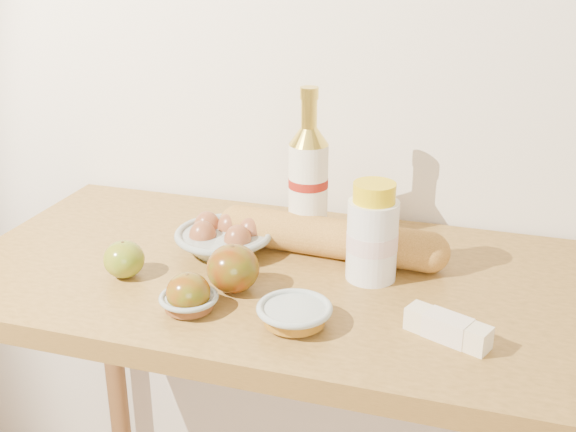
% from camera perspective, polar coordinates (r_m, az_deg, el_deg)
% --- Properties ---
extents(back_wall, '(3.50, 0.02, 2.60)m').
position_cam_1_polar(back_wall, '(1.48, 4.34, 15.29)').
color(back_wall, silver).
rests_on(back_wall, ground).
extents(table, '(1.20, 0.60, 0.90)m').
position_cam_1_polar(table, '(1.34, 0.39, -9.19)').
color(table, '#A37834').
rests_on(table, ground).
extents(bourbon_bottle, '(0.08, 0.08, 0.31)m').
position_cam_1_polar(bourbon_bottle, '(1.35, 1.61, 2.58)').
color(bourbon_bottle, '#EBE4C7').
rests_on(bourbon_bottle, table).
extents(cream_bottle, '(0.11, 0.11, 0.17)m').
position_cam_1_polar(cream_bottle, '(1.24, 6.68, -1.50)').
color(cream_bottle, silver).
rests_on(cream_bottle, table).
extents(egg_bowl, '(0.19, 0.19, 0.06)m').
position_cam_1_polar(egg_bowl, '(1.36, -5.04, -1.72)').
color(egg_bowl, gray).
rests_on(egg_bowl, table).
extents(baguette, '(0.45, 0.10, 0.07)m').
position_cam_1_polar(baguette, '(1.33, 3.29, -1.71)').
color(baguette, gold).
rests_on(baguette, table).
extents(apple_yellowgreen, '(0.09, 0.09, 0.07)m').
position_cam_1_polar(apple_yellowgreen, '(1.29, -12.83, -3.35)').
color(apple_yellowgreen, olive).
rests_on(apple_yellowgreen, table).
extents(apple_redgreen_front, '(0.09, 0.09, 0.07)m').
position_cam_1_polar(apple_redgreen_front, '(1.16, -7.88, -6.04)').
color(apple_redgreen_front, maroon).
rests_on(apple_redgreen_front, table).
extents(apple_redgreen_right, '(0.09, 0.09, 0.08)m').
position_cam_1_polar(apple_redgreen_right, '(1.21, -4.36, -4.15)').
color(apple_redgreen_right, maroon).
rests_on(apple_redgreen_right, table).
extents(sugar_bowl, '(0.12, 0.12, 0.03)m').
position_cam_1_polar(sugar_bowl, '(1.17, -7.83, -6.74)').
color(sugar_bowl, '#8D9A94').
rests_on(sugar_bowl, table).
extents(syrup_bowl, '(0.14, 0.14, 0.03)m').
position_cam_1_polar(syrup_bowl, '(1.12, 0.51, -7.76)').
color(syrup_bowl, '#99A7A3').
rests_on(syrup_bowl, table).
extents(butter_stick, '(0.13, 0.08, 0.04)m').
position_cam_1_polar(butter_stick, '(1.11, 12.49, -8.64)').
color(butter_stick, beige).
rests_on(butter_stick, table).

